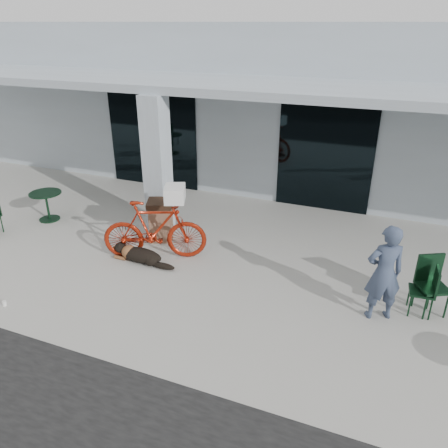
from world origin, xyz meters
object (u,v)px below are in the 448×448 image
at_px(cafe_table_near, 47,206).
at_px(person, 384,273).
at_px(cafe_chair_far_a, 433,287).
at_px(dog, 141,254).
at_px(bicycle, 155,230).
at_px(cafe_chair_far_b, 422,291).
at_px(trash_receptacle, 161,220).

height_order(cafe_table_near, person, person).
relative_size(cafe_table_near, cafe_chair_far_a, 0.76).
bearing_deg(dog, cafe_table_near, 163.56).
distance_m(bicycle, person, 4.48).
relative_size(dog, cafe_chair_far_b, 1.24).
bearing_deg(person, bicycle, -30.25).
xyz_separation_m(bicycle, trash_receptacle, (-0.32, 0.80, -0.17)).
distance_m(dog, trash_receptacle, 1.14).
xyz_separation_m(cafe_table_near, cafe_chair_far_a, (8.71, -0.63, 0.15)).
bearing_deg(trash_receptacle, cafe_chair_far_a, -7.55).
height_order(dog, person, person).
bearing_deg(cafe_chair_far_b, cafe_table_near, -98.36).
distance_m(bicycle, cafe_chair_far_a, 5.26).
height_order(cafe_table_near, cafe_chair_far_a, cafe_chair_far_a).
distance_m(cafe_chair_far_b, person, 0.84).
bearing_deg(cafe_chair_far_a, cafe_chair_far_b, -179.81).
xyz_separation_m(cafe_chair_far_a, person, (-0.80, -0.45, 0.34)).
bearing_deg(trash_receptacle, bicycle, -68.50).
height_order(dog, cafe_chair_far_a, cafe_chair_far_a).
relative_size(bicycle, cafe_chair_far_b, 2.41).
bearing_deg(trash_receptacle, cafe_table_near, -177.99).
height_order(bicycle, trash_receptacle, bicycle).
relative_size(cafe_chair_far_a, cafe_chair_far_b, 1.15).
relative_size(bicycle, cafe_table_near, 2.76).
height_order(bicycle, cafe_table_near, bicycle).
xyz_separation_m(cafe_table_near, cafe_chair_far_b, (8.55, -0.71, 0.08)).
bearing_deg(cafe_table_near, dog, -16.84).
bearing_deg(bicycle, cafe_table_near, 56.12).
height_order(bicycle, person, person).
bearing_deg(bicycle, cafe_chair_far_b, -112.84).
bearing_deg(bicycle, person, -117.57).
relative_size(bicycle, person, 1.26).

